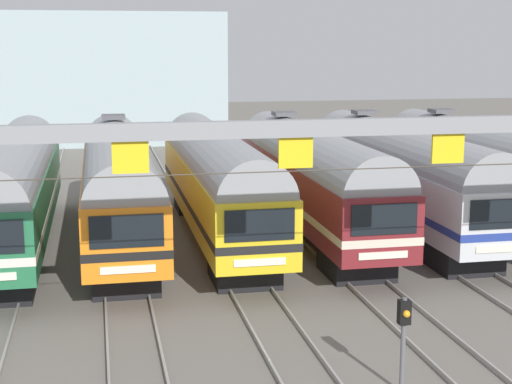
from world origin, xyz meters
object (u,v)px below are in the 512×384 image
(commuter_train_orange, at_px, (118,182))
(commuter_train_stainless, at_px, (486,169))
(catenary_gantry, at_px, (296,160))
(yard_signal_mast, at_px, (404,327))
(commuter_train_green, at_px, (14,185))
(commuter_train_yellow, at_px, (217,178))
(commuter_train_silver, at_px, (401,172))
(commuter_train_maroon, at_px, (311,175))

(commuter_train_orange, height_order, commuter_train_stainless, same)
(catenary_gantry, relative_size, yard_signal_mast, 12.62)
(commuter_train_green, xyz_separation_m, commuter_train_yellow, (8.36, 0.00, 0.00))
(commuter_train_orange, xyz_separation_m, commuter_train_stainless, (16.72, 0.00, 0.00))
(commuter_train_green, distance_m, yard_signal_mast, 19.10)
(commuter_train_silver, distance_m, catenary_gantry, 16.12)
(commuter_train_orange, distance_m, commuter_train_maroon, 8.36)
(commuter_train_green, bearing_deg, commuter_train_yellow, 0.00)
(commuter_train_green, distance_m, commuter_train_yellow, 8.36)
(commuter_train_green, xyz_separation_m, commuter_train_stainless, (20.91, 0.00, 0.00))
(catenary_gantry, bearing_deg, commuter_train_yellow, 90.00)
(commuter_train_stainless, bearing_deg, yard_signal_mast, -123.22)
(commuter_train_orange, bearing_deg, catenary_gantry, -72.79)
(commuter_train_green, xyz_separation_m, commuter_train_silver, (16.72, 0.00, 0.00))
(commuter_train_maroon, xyz_separation_m, commuter_train_stainless, (8.36, 0.00, 0.00))
(yard_signal_mast, bearing_deg, commuter_train_maroon, 82.54)
(commuter_train_stainless, relative_size, yard_signal_mast, 7.52)
(commuter_train_yellow, xyz_separation_m, catenary_gantry, (0.00, -13.49, 2.76))
(commuter_train_maroon, distance_m, catenary_gantry, 14.40)
(catenary_gantry, bearing_deg, commuter_train_orange, 107.21)
(commuter_train_yellow, xyz_separation_m, commuter_train_maroon, (4.18, 0.00, 0.00))
(catenary_gantry, height_order, yard_signal_mast, catenary_gantry)
(commuter_train_stainless, xyz_separation_m, yard_signal_mast, (-10.45, -15.96, -1.00))
(commuter_train_silver, bearing_deg, catenary_gantry, -121.78)
(commuter_train_maroon, bearing_deg, yard_signal_mast, -97.46)
(commuter_train_orange, bearing_deg, commuter_train_yellow, -0.06)
(commuter_train_orange, bearing_deg, commuter_train_maroon, 0.00)
(commuter_train_green, distance_m, commuter_train_maroon, 12.54)
(commuter_train_yellow, xyz_separation_m, yard_signal_mast, (2.09, -15.96, -1.00))
(commuter_train_orange, distance_m, commuter_train_stainless, 16.72)
(commuter_train_yellow, xyz_separation_m, commuter_train_stainless, (12.54, 0.00, 0.00))
(commuter_train_maroon, relative_size, commuter_train_silver, 1.00)
(commuter_train_orange, height_order, catenary_gantry, catenary_gantry)
(commuter_train_orange, distance_m, commuter_train_yellow, 4.18)
(commuter_train_stainless, bearing_deg, catenary_gantry, -132.90)
(commuter_train_orange, distance_m, commuter_train_silver, 12.54)
(commuter_train_yellow, bearing_deg, commuter_train_silver, 0.03)
(commuter_train_orange, distance_m, yard_signal_mast, 17.18)
(commuter_train_green, distance_m, commuter_train_silver, 16.72)
(yard_signal_mast, bearing_deg, commuter_train_stainless, 56.78)
(commuter_train_yellow, bearing_deg, commuter_train_maroon, 0.06)
(commuter_train_orange, height_order, commuter_train_silver, same)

